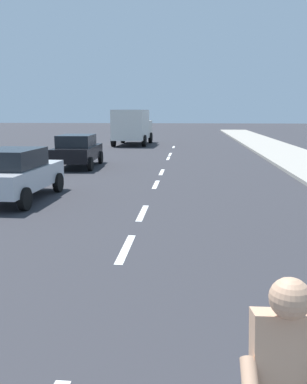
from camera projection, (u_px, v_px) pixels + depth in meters
ground_plane at (162, 171)px, 19.21m from camera, size 160.00×160.00×0.00m
lane_stripe_2 at (126, 248)px, 8.34m from camera, size 0.16×1.80×0.01m
lane_stripe_3 at (143, 213)px, 11.26m from camera, size 0.16×1.80×0.01m
lane_stripe_4 at (156, 184)px, 15.66m from camera, size 0.16×1.80×0.01m
lane_stripe_5 at (162, 172)px, 18.85m from camera, size 0.16×1.80×0.01m
lane_stripe_6 at (168, 158)px, 24.47m from camera, size 0.16×1.80×0.01m
lane_stripe_7 at (170, 154)px, 26.68m from camera, size 0.16×1.80×0.01m
lane_stripe_8 at (174, 147)px, 32.18m from camera, size 0.16×1.80×0.01m
parked_car_silver at (15, 173)px, 12.78m from camera, size 1.96×4.06×1.57m
parked_car_black at (77, 150)px, 20.44m from camera, size 2.08×4.23×1.57m
delivery_truck at (132, 126)px, 34.07m from camera, size 2.83×6.31×2.80m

